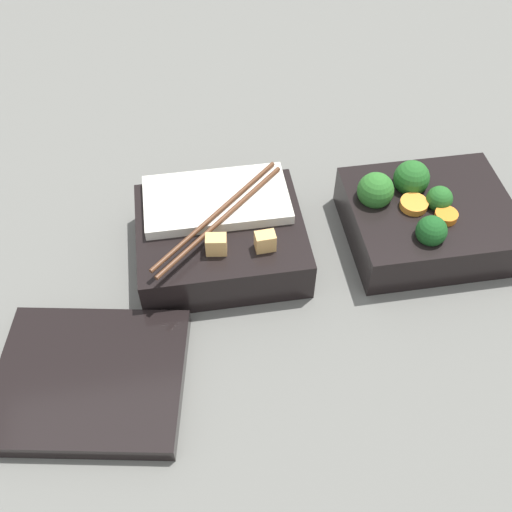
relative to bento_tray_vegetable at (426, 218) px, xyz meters
The scene contains 4 objects.
ground_plane 0.11m from the bento_tray_vegetable, ahead, with size 3.00×3.00×0.00m, color slate.
bento_tray_vegetable is the anchor object (origin of this frame).
bento_tray_rice 0.23m from the bento_tray_vegetable, ahead, with size 0.18×0.15×0.07m.
bento_lid 0.40m from the bento_tray_vegetable, 19.99° to the left, with size 0.18×0.15×0.02m, color black.
Camera 1 is at (0.15, 0.44, 0.52)m, focal length 42.00 mm.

